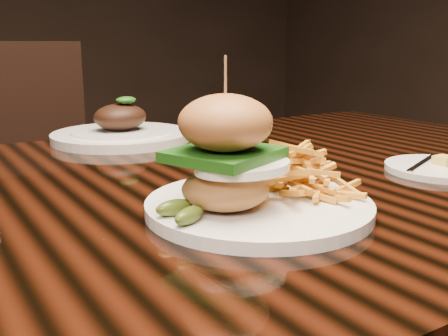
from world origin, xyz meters
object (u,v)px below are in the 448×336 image
dining_table (180,233)px  chair_far (22,187)px  burger_plate (256,174)px  far_dish (121,132)px

dining_table → chair_far: size_ratio=1.68×
burger_plate → chair_far: 1.09m
dining_table → burger_plate: burger_plate is taller
dining_table → far_dish: (0.05, 0.36, 0.09)m
burger_plate → chair_far: bearing=83.7°
burger_plate → far_dish: (0.04, 0.53, -0.03)m
burger_plate → chair_far: chair_far is taller
dining_table → far_dish: 0.38m
burger_plate → far_dish: 0.53m
chair_far → burger_plate: bearing=-87.4°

